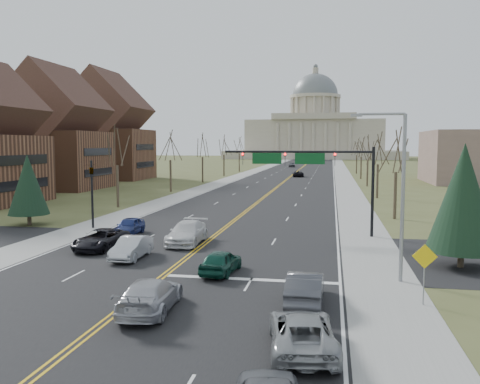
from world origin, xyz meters
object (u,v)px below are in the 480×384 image
at_px(car_nb_inner_second, 150,295).
at_px(signal_left, 92,186).
at_px(car_sb_inner_lead, 132,248).
at_px(car_sb_outer_lead, 101,239).
at_px(car_nb_outer_lead, 305,287).
at_px(signal_mast, 309,165).
at_px(car_nb_outer_second, 302,332).
at_px(warn_sign, 425,262).
at_px(car_sb_outer_second, 129,226).
at_px(car_sb_inner_second, 187,233).
at_px(car_far_sb, 292,164).
at_px(car_far_nb, 298,174).
at_px(car_nb_inner_lead, 221,262).
at_px(street_light, 398,185).

bearing_deg(car_nb_inner_second, signal_left, -61.82).
distance_m(car_sb_inner_lead, car_sb_outer_lead, 4.07).
bearing_deg(car_nb_outer_lead, car_sb_inner_lead, -31.65).
distance_m(signal_mast, car_nb_outer_second, 24.25).
bearing_deg(signal_mast, warn_sign, -70.93).
bearing_deg(car_sb_outer_second, car_nb_inner_second, -66.47).
bearing_deg(warn_sign, car_sb_inner_second, 140.50).
relative_size(car_sb_outer_lead, car_far_sb, 1.05).
height_order(car_nb_inner_second, car_far_sb, car_far_sb).
xyz_separation_m(car_nb_outer_second, car_far_nb, (-6.55, 98.73, 0.02)).
distance_m(car_nb_outer_second, car_sb_inner_second, 20.75).
bearing_deg(car_sb_outer_second, car_nb_outer_lead, -47.44).
bearing_deg(car_sb_inner_lead, car_nb_outer_second, -48.11).
distance_m(warn_sign, car_nb_inner_lead, 11.24).
bearing_deg(car_nb_outer_second, signal_mast, -95.58).
height_order(car_nb_outer_second, car_far_nb, car_far_nb).
bearing_deg(car_nb_inner_lead, street_light, -174.28).
bearing_deg(car_far_nb, signal_left, 73.72).
bearing_deg(car_sb_outer_second, car_nb_inner_lead, -48.77).
relative_size(signal_left, car_nb_outer_second, 1.21).
bearing_deg(signal_left, car_sb_outer_lead, -60.39).
xyz_separation_m(signal_left, car_nb_outer_lead, (19.63, -18.21, -2.95)).
height_order(car_sb_inner_second, car_sb_outer_second, car_sb_inner_second).
distance_m(signal_left, car_far_nb, 76.24).
relative_size(car_nb_outer_second, car_sb_outer_lead, 0.99).
xyz_separation_m(signal_mast, car_sb_inner_lead, (-10.90, -10.81, -5.04)).
xyz_separation_m(car_sb_outer_lead, car_sb_inner_second, (5.42, 3.09, 0.11)).
distance_m(car_nb_inner_second, car_sb_inner_second, 15.50).
bearing_deg(car_far_nb, car_sb_outer_second, 77.31).
xyz_separation_m(car_nb_inner_second, car_sb_inner_lead, (-4.87, 9.75, -0.02)).
bearing_deg(car_far_sb, car_nb_outer_lead, -86.69).
bearing_deg(car_nb_inner_lead, warn_sign, 164.64).
bearing_deg(car_far_nb, car_nb_outer_second, 87.53).
relative_size(street_light, car_far_nb, 1.78).
relative_size(car_sb_inner_lead, car_far_nb, 0.85).
distance_m(car_sb_outer_lead, car_sb_inner_second, 6.24).
bearing_deg(car_sb_inner_lead, car_nb_inner_lead, -22.92).
xyz_separation_m(car_far_nb, car_far_sb, (-5.33, 49.94, 0.11)).
distance_m(signal_mast, street_light, 14.51).
bearing_deg(car_far_sb, signal_mast, -86.32).
height_order(car_nb_inner_lead, car_sb_inner_lead, car_sb_inner_lead).
relative_size(warn_sign, car_sb_inner_lead, 0.66).
bearing_deg(car_nb_inner_lead, car_nb_outer_lead, 142.76).
distance_m(signal_mast, car_sb_inner_second, 11.37).
bearing_deg(car_sb_inner_lead, car_nb_outer_lead, -33.01).
distance_m(street_light, car_sb_inner_lead, 17.02).
distance_m(car_sb_outer_lead, car_sb_outer_second, 5.75).
bearing_deg(car_sb_inner_second, car_sb_inner_lead, -112.25).
xyz_separation_m(car_nb_inner_second, car_sb_inner_second, (-2.73, 15.25, 0.07)).
distance_m(car_sb_outer_lead, car_far_sb, 133.40).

